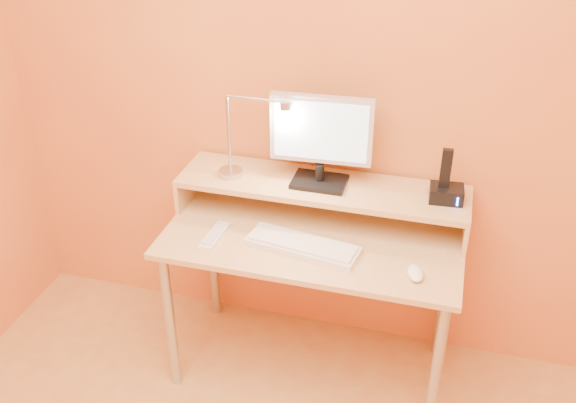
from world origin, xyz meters
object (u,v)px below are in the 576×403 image
(monitor_panel, at_px, (321,129))
(keyboard, at_px, (303,246))
(mouse, at_px, (415,273))
(lamp_base, at_px, (231,173))
(phone_dock, at_px, (446,194))
(remote_control, at_px, (215,236))

(monitor_panel, bearing_deg, keyboard, -94.65)
(monitor_panel, height_order, mouse, monitor_panel)
(lamp_base, xyz_separation_m, mouse, (0.81, -0.28, -0.16))
(lamp_base, xyz_separation_m, phone_dock, (0.88, 0.03, 0.02))
(phone_dock, xyz_separation_m, mouse, (-0.07, -0.31, -0.17))
(phone_dock, bearing_deg, remote_control, -167.10)
(monitor_panel, bearing_deg, lamp_base, -177.15)
(lamp_base, height_order, remote_control, lamp_base)
(monitor_panel, distance_m, lamp_base, 0.44)
(monitor_panel, height_order, phone_dock, monitor_panel)
(phone_dock, height_order, keyboard, phone_dock)
(monitor_panel, relative_size, phone_dock, 3.15)
(monitor_panel, distance_m, phone_dock, 0.55)
(monitor_panel, distance_m, keyboard, 0.46)
(lamp_base, height_order, mouse, lamp_base)
(mouse, bearing_deg, remote_control, 162.00)
(phone_dock, relative_size, mouse, 1.27)
(remote_control, bearing_deg, mouse, -0.15)
(monitor_panel, xyz_separation_m, keyboard, (-0.01, -0.26, -0.39))
(remote_control, bearing_deg, phone_dock, 20.21)
(lamp_base, distance_m, phone_dock, 0.88)
(lamp_base, relative_size, mouse, 0.98)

